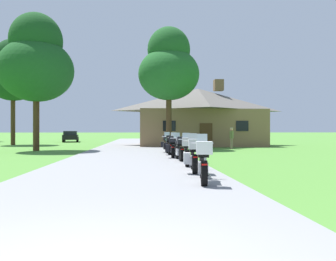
# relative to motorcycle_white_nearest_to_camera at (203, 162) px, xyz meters

# --- Properties ---
(ground_plane) EXTENTS (500.00, 500.00, 0.00)m
(ground_plane) POSITION_rel_motorcycle_white_nearest_to_camera_xyz_m (-2.22, 13.96, -0.62)
(ground_plane) COLOR #4C8433
(asphalt_driveway) EXTENTS (6.40, 80.00, 0.06)m
(asphalt_driveway) POSITION_rel_motorcycle_white_nearest_to_camera_xyz_m (-2.22, 11.96, -0.59)
(asphalt_driveway) COLOR gray
(asphalt_driveway) RESTS_ON ground
(motorcycle_white_nearest_to_camera) EXTENTS (0.75, 2.08, 1.30)m
(motorcycle_white_nearest_to_camera) POSITION_rel_motorcycle_white_nearest_to_camera_xyz_m (0.00, 0.00, 0.00)
(motorcycle_white_nearest_to_camera) COLOR black
(motorcycle_white_nearest_to_camera) RESTS_ON asphalt_driveway
(motorcycle_orange_second_in_row) EXTENTS (0.83, 2.08, 1.30)m
(motorcycle_orange_second_in_row) POSITION_rel_motorcycle_white_nearest_to_camera_xyz_m (0.10, 2.27, -0.01)
(motorcycle_orange_second_in_row) COLOR black
(motorcycle_orange_second_in_row) RESTS_ON asphalt_driveway
(motorcycle_blue_third_in_row) EXTENTS (0.69, 2.08, 1.30)m
(motorcycle_blue_third_in_row) POSITION_rel_motorcycle_white_nearest_to_camera_xyz_m (0.16, 4.61, 0.00)
(motorcycle_blue_third_in_row) COLOR black
(motorcycle_blue_third_in_row) RESTS_ON asphalt_driveway
(motorcycle_black_fourth_in_row) EXTENTS (0.66, 2.08, 1.30)m
(motorcycle_black_fourth_in_row) POSITION_rel_motorcycle_white_nearest_to_camera_xyz_m (0.13, 6.92, 0.00)
(motorcycle_black_fourth_in_row) COLOR black
(motorcycle_black_fourth_in_row) RESTS_ON asphalt_driveway
(motorcycle_orange_fifth_in_row) EXTENTS (0.88, 2.08, 1.30)m
(motorcycle_orange_fifth_in_row) POSITION_rel_motorcycle_white_nearest_to_camera_xyz_m (-0.00, 8.77, -0.01)
(motorcycle_orange_fifth_in_row) COLOR black
(motorcycle_orange_fifth_in_row) RESTS_ON asphalt_driveway
(motorcycle_green_sixth_in_row) EXTENTS (0.75, 2.08, 1.30)m
(motorcycle_green_sixth_in_row) POSITION_rel_motorcycle_white_nearest_to_camera_xyz_m (-0.05, 11.03, -0.01)
(motorcycle_green_sixth_in_row) COLOR black
(motorcycle_green_sixth_in_row) RESTS_ON asphalt_driveway
(motorcycle_yellow_farthest_in_row) EXTENTS (0.85, 2.08, 1.30)m
(motorcycle_yellow_farthest_in_row) POSITION_rel_motorcycle_white_nearest_to_camera_xyz_m (-0.00, 13.34, -0.01)
(motorcycle_yellow_farthest_in_row) COLOR black
(motorcycle_yellow_farthest_in_row) RESTS_ON asphalt_driveway
(stone_lodge) EXTENTS (12.09, 8.93, 6.51)m
(stone_lodge) POSITION_rel_motorcycle_white_nearest_to_camera_xyz_m (3.92, 24.56, 2.27)
(stone_lodge) COLOR brown
(stone_lodge) RESTS_ON ground
(bystander_olive_shirt_near_lodge) EXTENTS (0.38, 0.48, 1.69)m
(bystander_olive_shirt_near_lodge) POSITION_rel_motorcycle_white_nearest_to_camera_xyz_m (5.41, 17.48, 0.33)
(bystander_olive_shirt_near_lodge) COLOR #75664C
(bystander_olive_shirt_near_lodge) RESTS_ON ground
(tree_by_lodge_front) EXTENTS (4.82, 4.82, 9.64)m
(tree_by_lodge_front) POSITION_rel_motorcycle_white_nearest_to_camera_xyz_m (0.50, 17.97, 5.84)
(tree_by_lodge_front) COLOR #422D19
(tree_by_lodge_front) RESTS_ON ground
(tree_left_near) EXTENTS (5.31, 5.31, 9.90)m
(tree_left_near) POSITION_rel_motorcycle_white_nearest_to_camera_xyz_m (-9.19, 16.22, 5.79)
(tree_left_near) COLOR #422D19
(tree_left_near) RESTS_ON ground
(tree_left_far) EXTENTS (5.23, 5.23, 10.78)m
(tree_left_far) POSITION_rel_motorcycle_white_nearest_to_camera_xyz_m (-14.74, 27.12, 6.72)
(tree_left_far) COLOR #422D19
(tree_left_far) RESTS_ON ground
(parked_black_suv_far_left) EXTENTS (2.52, 4.83, 1.40)m
(parked_black_suv_far_left) POSITION_rel_motorcycle_white_nearest_to_camera_xyz_m (-10.73, 35.94, 0.16)
(parked_black_suv_far_left) COLOR black
(parked_black_suv_far_left) RESTS_ON ground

